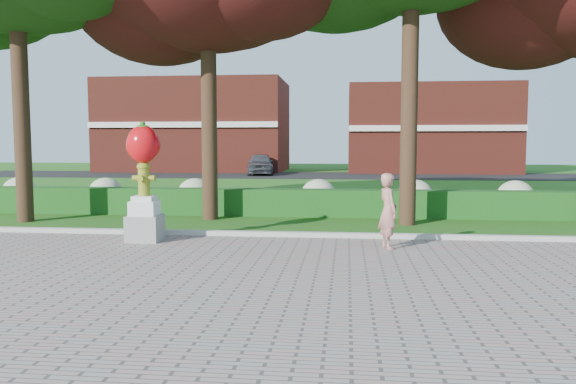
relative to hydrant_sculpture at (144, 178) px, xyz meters
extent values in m
plane|color=#265314|center=(2.50, -2.13, -1.41)|extent=(100.00, 100.00, 0.00)
cube|color=gray|center=(2.50, -6.13, -1.39)|extent=(40.00, 14.00, 0.04)
cube|color=#ADADA5|center=(2.50, 0.87, -1.33)|extent=(40.00, 0.18, 0.15)
cube|color=#174A15|center=(2.50, 4.87, -1.01)|extent=(24.00, 0.70, 0.80)
ellipsoid|color=#9FA981|center=(-6.50, 5.87, -0.86)|extent=(1.10, 1.10, 0.99)
ellipsoid|color=#9FA981|center=(-3.50, 5.87, -0.86)|extent=(1.10, 1.10, 0.99)
ellipsoid|color=#9FA981|center=(-0.50, 5.87, -0.86)|extent=(1.10, 1.10, 0.99)
ellipsoid|color=#9FA981|center=(3.50, 5.87, -0.86)|extent=(1.10, 1.10, 0.99)
ellipsoid|color=#9FA981|center=(6.50, 5.87, -0.86)|extent=(1.10, 1.10, 0.99)
ellipsoid|color=#9FA981|center=(9.50, 5.87, -0.86)|extent=(1.10, 1.10, 0.99)
cube|color=black|center=(2.50, 25.87, -1.40)|extent=(50.00, 8.00, 0.02)
cube|color=maroon|center=(-7.50, 31.87, 2.09)|extent=(14.00, 8.00, 7.00)
cube|color=maroon|center=(10.50, 31.87, 1.79)|extent=(12.00, 8.00, 6.40)
cylinder|color=black|center=(-4.50, 2.87, 1.95)|extent=(0.44, 0.44, 6.72)
cylinder|color=black|center=(0.50, 3.87, 1.67)|extent=(0.44, 0.44, 6.16)
cylinder|color=black|center=(6.00, 3.37, 2.23)|extent=(0.44, 0.44, 7.28)
cube|color=gray|center=(0.00, 0.00, -1.09)|extent=(0.72, 0.72, 0.56)
cube|color=silver|center=(0.00, 0.00, -0.65)|extent=(0.58, 0.58, 0.32)
cube|color=silver|center=(0.00, 0.00, -0.43)|extent=(0.47, 0.47, 0.11)
cylinder|color=olive|center=(0.00, 0.00, -0.06)|extent=(0.25, 0.25, 0.63)
ellipsoid|color=olive|center=(0.00, 0.00, 0.26)|extent=(0.29, 0.29, 0.21)
cylinder|color=olive|center=(-0.18, 0.00, 0.01)|extent=(0.14, 0.12, 0.12)
cylinder|color=olive|center=(0.18, 0.00, 0.01)|extent=(0.14, 0.12, 0.12)
cylinder|color=olive|center=(0.00, -0.17, 0.01)|extent=(0.14, 0.14, 0.14)
cylinder|color=olive|center=(0.00, 0.00, 0.35)|extent=(0.09, 0.09, 0.06)
ellipsoid|color=red|center=(0.00, 0.00, 0.74)|extent=(0.71, 0.63, 0.82)
ellipsoid|color=red|center=(-0.20, 0.00, 0.72)|extent=(0.35, 0.35, 0.52)
ellipsoid|color=red|center=(0.20, 0.00, 0.72)|extent=(0.35, 0.35, 0.52)
cylinder|color=#216316|center=(0.00, 0.00, 1.15)|extent=(0.11, 0.11, 0.14)
ellipsoid|color=#216316|center=(0.00, 0.00, 1.11)|extent=(0.27, 0.27, 0.09)
imported|color=#B07164|center=(5.22, -0.36, -0.60)|extent=(0.53, 0.65, 1.53)
imported|color=#45484D|center=(-1.54, 26.39, -0.65)|extent=(2.36, 4.56, 1.48)
camera|label=1|loc=(4.38, -11.76, 0.77)|focal=35.00mm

